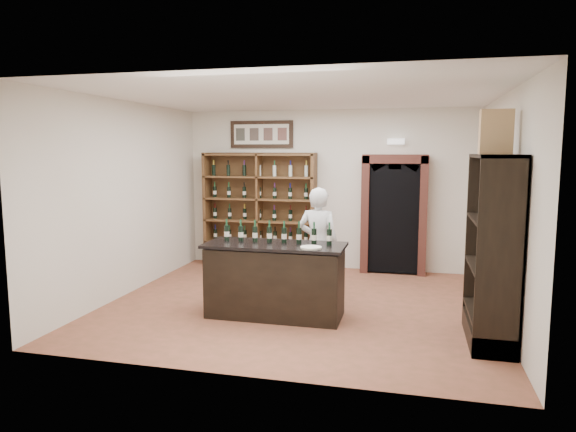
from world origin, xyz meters
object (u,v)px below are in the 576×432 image
object	(u,v)px
counter_bottle_0	(227,233)
side_cabinet	(494,279)
shopkeeper	(318,244)
wine_crate	(496,132)
wine_shelf	(260,210)
tasting_counter	(275,281)

from	to	relation	value
counter_bottle_0	side_cabinet	bearing A→B (deg)	-6.55
counter_bottle_0	shopkeeper	size ratio (longest dim) A/B	0.18
side_cabinet	shopkeeper	xyz separation A→B (m)	(-2.31, 1.22, 0.10)
side_cabinet	wine_crate	bearing A→B (deg)	105.36
wine_shelf	shopkeeper	size ratio (longest dim) A/B	1.29
shopkeeper	wine_crate	size ratio (longest dim) A/B	3.34
wine_shelf	side_cabinet	xyz separation A→B (m)	(3.82, -3.23, -0.35)
wine_shelf	counter_bottle_0	xyz separation A→B (m)	(0.38, -2.84, 0.01)
wine_shelf	counter_bottle_0	bearing A→B (deg)	-82.37
tasting_counter	wine_crate	world-z (taller)	wine_crate
wine_shelf	wine_crate	bearing A→B (deg)	-39.26
tasting_counter	shopkeeper	bearing A→B (deg)	65.61
shopkeeper	wine_crate	world-z (taller)	wine_crate
counter_bottle_0	wine_crate	size ratio (longest dim) A/B	0.59
counter_bottle_0	tasting_counter	bearing A→B (deg)	-7.57
wine_shelf	wine_crate	xyz separation A→B (m)	(3.79, -3.10, 1.36)
counter_bottle_0	wine_crate	world-z (taller)	wine_crate
counter_bottle_0	side_cabinet	xyz separation A→B (m)	(3.44, -0.40, -0.35)
side_cabinet	wine_crate	size ratio (longest dim) A/B	4.31
counter_bottle_0	side_cabinet	size ratio (longest dim) A/B	0.14
shopkeeper	wine_shelf	bearing A→B (deg)	-46.81
wine_shelf	tasting_counter	bearing A→B (deg)	-69.44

